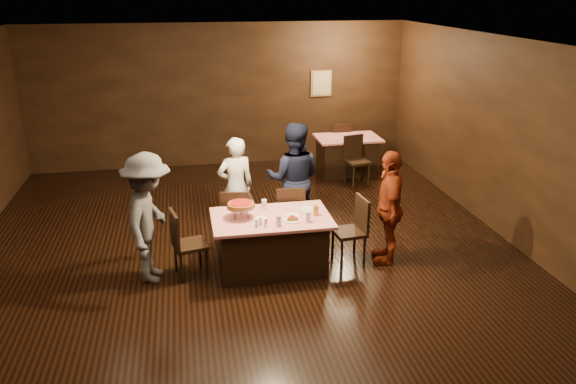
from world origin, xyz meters
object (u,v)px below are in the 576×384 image
Objects in this scene: back_table at (347,155)px; diner_navy_hoodie at (294,179)px; diner_grey_knit at (149,218)px; chair_back_near at (357,161)px; glass_front_left at (279,221)px; pizza_stand at (241,205)px; chair_far_left at (237,218)px; chair_far_right at (290,214)px; chair_end_left at (190,243)px; diner_white_jacket at (236,186)px; glass_amber at (316,210)px; main_table at (272,243)px; chair_end_right at (349,231)px; glass_front_right at (308,217)px; glass_back at (264,204)px; chair_back_far at (339,143)px; diner_red_shirt at (389,207)px; plate_empty at (309,209)px.

back_table is 3.24m from diner_navy_hoodie.
diner_navy_hoodie is 1.02× the size of diner_grey_knit.
chair_back_near reaches higher than glass_front_left.
chair_far_left is at bearing 90.00° from pizza_stand.
back_table is 3.63m from chair_far_right.
chair_end_left is 1.24m from glass_front_left.
diner_white_jacket reaches higher than glass_amber.
chair_end_left reaches higher than main_table.
chair_end_right is 0.55× the size of diner_grey_knit.
chair_end_left is 6.79× the size of glass_front_right.
glass_front_left is at bearing -80.70° from chair_end_right.
main_table is at bearing 81.14° from diner_navy_hoodie.
diner_white_jacket is at bearing 105.41° from main_table.
diner_navy_hoodie reaches higher than glass_back.
diner_white_jacket reaches higher than glass_front_left.
diner_navy_hoodie is (-1.68, -2.03, 0.41)m from chair_back_near.
pizza_stand is at bearing 101.21° from chair_far_left.
main_table is at bearing 129.29° from chair_far_left.
diner_red_shirt reaches higher than chair_back_far.
glass_back is at bearing 51.22° from chair_far_right.
chair_end_left is 5.58m from chair_back_far.
chair_back_far is (1.12, 4.49, 0.00)m from chair_end_right.
glass_front_left is 0.61m from glass_back.
chair_end_right is 6.79× the size of glass_amber.
pizza_stand is 2.71× the size of glass_back.
diner_grey_knit reaches higher than chair_back_far.
chair_end_left reaches higher than plate_empty.
chair_far_left is 1.00× the size of chair_end_left.
chair_end_left and chair_back_far have the same top height.
diner_navy_hoodie is (0.14, 0.41, 0.41)m from chair_far_right.
chair_far_right is 0.55× the size of diner_grey_knit.
chair_far_right is 1.03m from chair_end_right.
pizza_stand reaches higher than chair_far_left.
diner_grey_knit is (-3.82, -3.18, 0.40)m from chair_back_near.
chair_end_left is 0.55× the size of diner_grey_knit.
chair_far_left is at bearing 141.34° from glass_amber.
main_table is 0.69m from glass_front_right.
diner_white_jacket is 11.19× the size of glass_front_right.
chair_end_left is (-1.10, 0.00, 0.09)m from main_table.
diner_grey_knit reaches higher than main_table.
chair_end_right is 6.79× the size of glass_back.
diner_navy_hoodie reaches higher than glass_front_right.
glass_amber is at bearing 24.44° from glass_front_left.
chair_far_left is 0.85m from pizza_stand.
chair_far_right is at bearing 133.84° from diner_white_jacket.
chair_back_near is at bearing -58.60° from chair_end_left.
diner_white_jacket is (0.75, 1.27, 0.31)m from chair_end_left.
diner_red_shirt is at bearing 169.45° from chair_far_left.
main_table is 5.01m from chair_back_far.
glass_front_right is (0.40, 0.05, 0.00)m from glass_front_left.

